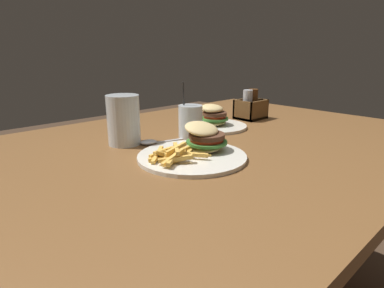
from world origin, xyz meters
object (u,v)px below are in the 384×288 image
Objects in this scene: juice_glass at (190,123)px; spoon at (151,142)px; meal_plate_far at (214,121)px; meal_plate_near at (196,148)px; beer_glass at (124,121)px; condiment_caddy at (250,108)px.

juice_glass is 1.10× the size of spoon.
meal_plate_far reaches higher than spoon.
meal_plate_near is 0.24m from beer_glass.
beer_glass is 0.91× the size of spoon.
juice_glass is at bearing -165.70° from meal_plate_far.
juice_glass is at bearing -21.66° from beer_glass.
meal_plate_near is at bearing -158.19° from condiment_caddy.
beer_glass is (-0.07, 0.23, 0.05)m from meal_plate_near.
beer_glass is 0.10m from spoon.
juice_glass is (0.19, -0.08, -0.02)m from beer_glass.
condiment_caddy is (0.22, 0.01, 0.02)m from meal_plate_far.
meal_plate_near is at bearing -72.72° from beer_glass.
meal_plate_far is at bearing -178.22° from condiment_caddy.
juice_glass is (0.12, 0.15, 0.02)m from meal_plate_near.
spoon is 0.29m from meal_plate_far.
meal_plate_far is (0.15, 0.04, -0.02)m from juice_glass.
spoon is at bearing -177.39° from condiment_caddy.
beer_glass is at bearing 176.85° from condiment_caddy.
beer_glass is at bearing 107.28° from meal_plate_near.
beer_glass is 0.63× the size of meal_plate_far.
condiment_caddy reaches higher than meal_plate_far.
juice_glass is 0.14m from spoon.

